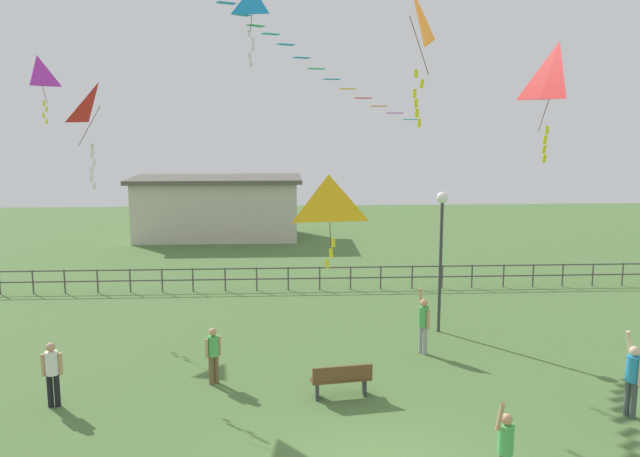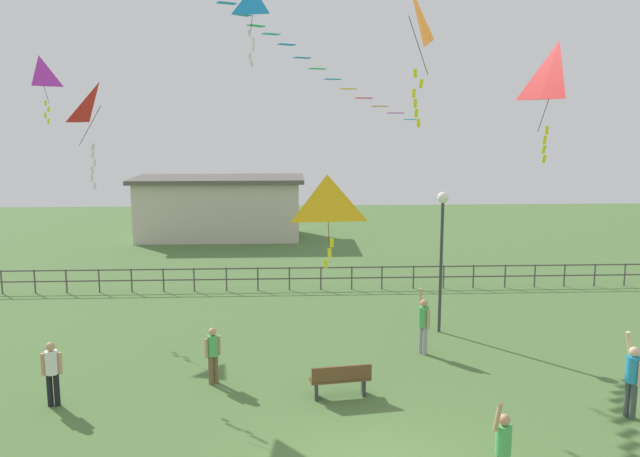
% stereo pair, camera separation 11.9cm
% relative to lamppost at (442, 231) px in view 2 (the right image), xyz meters
% --- Properties ---
extents(lamppost, '(0.36, 0.36, 4.55)m').
position_rel_lamppost_xyz_m(lamppost, '(0.00, 0.00, 0.00)').
color(lamppost, '#38383D').
rests_on(lamppost, ground_plane).
extents(park_bench, '(1.54, 0.63, 0.85)m').
position_rel_lamppost_xyz_m(park_bench, '(-3.58, -4.90, -2.83)').
color(park_bench, brown).
rests_on(park_bench, ground_plane).
extents(person_0, '(0.32, 0.54, 2.00)m').
position_rel_lamppost_xyz_m(person_0, '(2.99, -6.33, -2.29)').
color(person_0, '#3F4C47').
rests_on(person_0, ground_plane).
extents(person_1, '(0.30, 0.50, 1.93)m').
position_rel_lamppost_xyz_m(person_1, '(-0.93, -1.96, -2.33)').
color(person_1, '#99999E').
rests_on(person_1, ground_plane).
extents(person_2, '(0.48, 0.29, 1.59)m').
position_rel_lamppost_xyz_m(person_2, '(-10.49, -5.05, -2.38)').
color(person_2, black).
rests_on(person_2, ground_plane).
extents(person_3, '(0.39, 0.29, 1.50)m').
position_rel_lamppost_xyz_m(person_3, '(-6.81, -3.87, -2.43)').
color(person_3, brown).
rests_on(person_3, ground_plane).
extents(person_4, '(0.42, 0.39, 1.84)m').
position_rel_lamppost_xyz_m(person_4, '(-0.97, -9.29, -2.38)').
color(person_4, '#3F4C47').
rests_on(person_4, ground_plane).
extents(kite_1, '(0.97, 1.20, 2.76)m').
position_rel_lamppost_xyz_m(kite_1, '(1.42, -4.89, 4.50)').
color(kite_1, red).
extents(kite_2, '(0.96, 1.01, 2.45)m').
position_rel_lamppost_xyz_m(kite_2, '(-13.89, 4.96, 5.11)').
color(kite_2, '#B22DB2').
extents(kite_3, '(1.10, 1.17, 2.90)m').
position_rel_lamppost_xyz_m(kite_3, '(-10.03, -1.39, 3.77)').
color(kite_3, red).
extents(kite_5, '(1.19, 0.48, 1.97)m').
position_rel_lamppost_xyz_m(kite_5, '(-4.01, -6.47, 1.81)').
color(kite_5, yellow).
extents(kite_7, '(0.89, 0.80, 2.32)m').
position_rel_lamppost_xyz_m(kite_7, '(-5.83, 0.38, 6.81)').
color(kite_7, '#198CD1').
extents(kite_8, '(0.74, 1.19, 3.10)m').
position_rel_lamppost_xyz_m(kite_8, '(-2.11, -5.15, 5.68)').
color(kite_8, orange).
extents(waterfront_railing, '(36.00, 0.06, 0.95)m').
position_rel_lamppost_xyz_m(waterfront_railing, '(-3.49, 5.47, -2.68)').
color(waterfront_railing, '#4C4742').
rests_on(waterfront_railing, ground_plane).
extents(pavilion_building, '(9.64, 4.67, 3.51)m').
position_rel_lamppost_xyz_m(pavilion_building, '(-8.79, 17.47, -1.52)').
color(pavilion_building, beige).
rests_on(pavilion_building, ground_plane).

